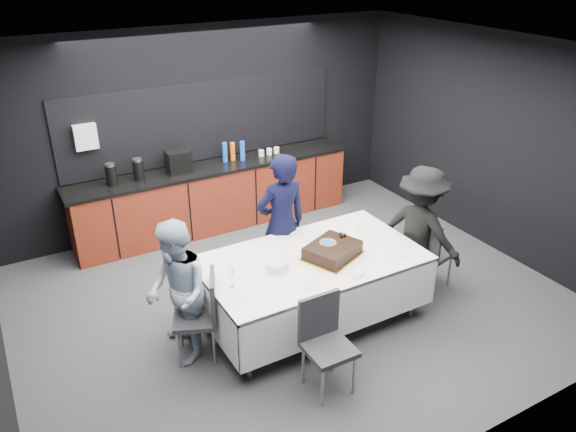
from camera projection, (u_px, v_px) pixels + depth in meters
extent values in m
plane|color=#3F3F44|center=(292.00, 300.00, 6.53)|extent=(6.00, 6.00, 0.00)
cube|color=white|center=(293.00, 54.00, 5.29)|extent=(6.00, 5.00, 0.04)
cube|color=black|center=(203.00, 128.00, 7.86)|extent=(6.00, 0.04, 2.80)
cube|color=black|center=(470.00, 313.00, 3.96)|extent=(6.00, 0.04, 2.80)
cube|color=black|center=(493.00, 144.00, 7.24)|extent=(0.04, 5.00, 2.80)
cube|color=#601D0F|center=(216.00, 197.00, 8.05)|extent=(4.00, 0.60, 0.90)
cube|color=black|center=(214.00, 167.00, 7.84)|extent=(4.10, 0.64, 0.04)
cube|color=black|center=(203.00, 121.00, 7.80)|extent=(4.00, 0.03, 1.10)
cube|color=white|center=(85.00, 137.00, 7.03)|extent=(0.28, 0.12, 0.32)
cylinder|color=black|center=(111.00, 175.00, 7.15)|extent=(0.14, 0.14, 0.26)
cylinder|color=black|center=(138.00, 170.00, 7.31)|extent=(0.14, 0.14, 0.26)
cube|color=black|center=(179.00, 161.00, 7.54)|extent=(0.32, 0.24, 0.30)
cylinder|color=blue|center=(225.00, 152.00, 7.89)|extent=(0.07, 0.07, 0.28)
cylinder|color=orange|center=(233.00, 151.00, 7.95)|extent=(0.07, 0.07, 0.26)
cylinder|color=blue|center=(242.00, 151.00, 7.95)|extent=(0.07, 0.07, 0.28)
cylinder|color=white|center=(261.00, 153.00, 8.14)|extent=(0.08, 0.08, 0.09)
cylinder|color=white|center=(269.00, 152.00, 8.20)|extent=(0.08, 0.08, 0.09)
cylinder|color=white|center=(276.00, 150.00, 8.25)|extent=(0.08, 0.08, 0.09)
cylinder|color=#99999E|center=(110.00, 165.00, 7.09)|extent=(0.12, 0.12, 0.03)
cylinder|color=#99999E|center=(137.00, 160.00, 7.24)|extent=(0.12, 0.12, 0.03)
cylinder|color=#99999E|center=(248.00, 346.00, 5.22)|extent=(0.06, 0.06, 0.75)
cylinder|color=#99999E|center=(207.00, 293.00, 6.00)|extent=(0.06, 0.06, 0.75)
cylinder|color=#99999E|center=(413.00, 287.00, 6.11)|extent=(0.06, 0.06, 0.75)
cylinder|color=#99999E|center=(359.00, 247.00, 6.89)|extent=(0.06, 0.06, 0.75)
cube|color=white|center=(312.00, 259.00, 5.88)|extent=(2.32, 1.32, 0.04)
cube|color=white|center=(346.00, 312.00, 5.49)|extent=(2.32, 0.02, 0.55)
cube|color=white|center=(282.00, 254.00, 6.51)|extent=(2.32, 0.02, 0.55)
cube|color=white|center=(211.00, 312.00, 5.49)|extent=(0.02, 1.32, 0.55)
cube|color=white|center=(395.00, 254.00, 6.51)|extent=(0.02, 1.32, 0.55)
cube|color=gold|center=(332.00, 256.00, 5.89)|extent=(0.71, 0.66, 0.01)
cube|color=black|center=(332.00, 250.00, 5.86)|extent=(0.66, 0.60, 0.12)
cube|color=black|center=(333.00, 245.00, 5.84)|extent=(0.66, 0.60, 0.01)
cylinder|color=orange|center=(328.00, 242.00, 5.87)|extent=(0.18, 0.18, 0.00)
cylinder|color=blue|center=(328.00, 242.00, 5.87)|extent=(0.15, 0.15, 0.01)
sphere|color=black|center=(341.00, 234.00, 6.00)|extent=(0.04, 0.04, 0.04)
sphere|color=black|center=(344.00, 235.00, 5.98)|extent=(0.04, 0.04, 0.04)
sphere|color=black|center=(341.00, 236.00, 5.96)|extent=(0.04, 0.04, 0.04)
cylinder|color=white|center=(277.00, 265.00, 5.63)|extent=(0.24, 0.24, 0.10)
cylinder|color=white|center=(313.00, 284.00, 5.42)|extent=(0.21, 0.21, 0.01)
cylinder|color=white|center=(364.00, 230.00, 6.42)|extent=(0.21, 0.21, 0.01)
cylinder|color=white|center=(395.00, 256.00, 5.90)|extent=(0.21, 0.21, 0.01)
cylinder|color=white|center=(298.00, 235.00, 6.32)|extent=(0.18, 0.18, 0.01)
cube|color=white|center=(358.00, 275.00, 5.55)|extent=(0.17, 0.13, 0.02)
cylinder|color=white|center=(232.00, 287.00, 5.38)|extent=(0.06, 0.06, 0.00)
cylinder|color=white|center=(232.00, 281.00, 5.35)|extent=(0.01, 0.01, 0.12)
cylinder|color=white|center=(231.00, 271.00, 5.30)|extent=(0.05, 0.05, 0.10)
cube|color=#2E2E33|center=(195.00, 318.00, 5.48)|extent=(0.55, 0.55, 0.05)
cube|color=#2E2E33|center=(213.00, 296.00, 5.38)|extent=(0.20, 0.40, 0.45)
cylinder|color=#99999E|center=(181.00, 328.00, 5.71)|extent=(0.03, 0.03, 0.44)
cylinder|color=#99999E|center=(179.00, 350.00, 5.41)|extent=(0.03, 0.03, 0.44)
cylinder|color=#99999E|center=(214.00, 325.00, 5.75)|extent=(0.03, 0.03, 0.44)
cylinder|color=#99999E|center=(214.00, 347.00, 5.44)|extent=(0.03, 0.03, 0.44)
cube|color=#2E2E33|center=(432.00, 253.00, 6.62)|extent=(0.51, 0.51, 0.05)
cube|color=#2E2E33|center=(425.00, 240.00, 6.39)|extent=(0.14, 0.42, 0.45)
cylinder|color=#99999E|center=(450.00, 270.00, 6.71)|extent=(0.03, 0.03, 0.44)
cylinder|color=#99999E|center=(426.00, 259.00, 6.94)|extent=(0.03, 0.03, 0.44)
cylinder|color=#99999E|center=(434.00, 280.00, 6.50)|extent=(0.03, 0.03, 0.44)
cylinder|color=#99999E|center=(409.00, 269.00, 6.73)|extent=(0.03, 0.03, 0.44)
cube|color=#2E2E33|center=(329.00, 349.00, 5.06)|extent=(0.43, 0.43, 0.05)
cube|color=#2E2E33|center=(319.00, 315.00, 5.10)|extent=(0.42, 0.05, 0.45)
cylinder|color=#99999E|center=(322.00, 387.00, 4.96)|extent=(0.03, 0.03, 0.44)
cylinder|color=#99999E|center=(354.00, 374.00, 5.10)|extent=(0.03, 0.03, 0.44)
cylinder|color=#99999E|center=(303.00, 364.00, 5.22)|extent=(0.03, 0.03, 0.44)
cylinder|color=#99999E|center=(334.00, 352.00, 5.37)|extent=(0.03, 0.03, 0.44)
imported|color=black|center=(281.00, 224.00, 6.40)|extent=(0.62, 0.41, 1.70)
imported|color=#A0B4CA|center=(177.00, 293.00, 5.35)|extent=(0.61, 0.76, 1.48)
imported|color=black|center=(420.00, 231.00, 6.41)|extent=(0.87, 1.14, 1.55)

